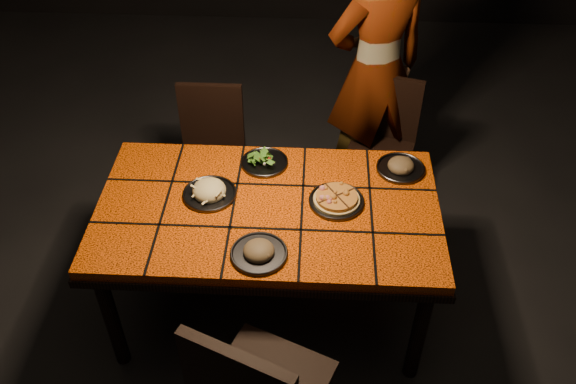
{
  "coord_description": "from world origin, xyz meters",
  "views": [
    {
      "loc": [
        0.2,
        -2.07,
        2.68
      ],
      "look_at": [
        0.09,
        0.02,
        0.82
      ],
      "focal_mm": 38.0,
      "sensor_mm": 36.0,
      "label": 1
    }
  ],
  "objects_px": {
    "plate_pizza": "(337,200)",
    "plate_pasta": "(209,192)",
    "chair_far_right": "(383,137)",
    "chair_far_left": "(211,145)",
    "dining_table": "(268,218)",
    "diner": "(375,71)"
  },
  "relations": [
    {
      "from": "dining_table",
      "to": "chair_far_left",
      "type": "height_order",
      "value": "chair_far_left"
    },
    {
      "from": "chair_far_left",
      "to": "plate_pizza",
      "type": "bearing_deg",
      "value": -46.16
    },
    {
      "from": "chair_far_right",
      "to": "plate_pizza",
      "type": "distance_m",
      "value": 0.99
    },
    {
      "from": "chair_far_right",
      "to": "plate_pasta",
      "type": "relative_size",
      "value": 3.29
    },
    {
      "from": "plate_pizza",
      "to": "diner",
      "type": "bearing_deg",
      "value": 77.57
    },
    {
      "from": "chair_far_left",
      "to": "chair_far_right",
      "type": "distance_m",
      "value": 1.04
    },
    {
      "from": "chair_far_left",
      "to": "diner",
      "type": "distance_m",
      "value": 1.07
    },
    {
      "from": "plate_pizza",
      "to": "plate_pasta",
      "type": "bearing_deg",
      "value": 177.99
    },
    {
      "from": "chair_far_right",
      "to": "chair_far_left",
      "type": "bearing_deg",
      "value": -156.82
    },
    {
      "from": "chair_far_right",
      "to": "diner",
      "type": "distance_m",
      "value": 0.4
    },
    {
      "from": "chair_far_right",
      "to": "plate_pizza",
      "type": "relative_size",
      "value": 2.8
    },
    {
      "from": "plate_pizza",
      "to": "plate_pasta",
      "type": "relative_size",
      "value": 1.17
    },
    {
      "from": "chair_far_left",
      "to": "plate_pasta",
      "type": "height_order",
      "value": "chair_far_left"
    },
    {
      "from": "dining_table",
      "to": "plate_pizza",
      "type": "xyz_separation_m",
      "value": [
        0.32,
        0.04,
        0.1
      ]
    },
    {
      "from": "plate_pizza",
      "to": "dining_table",
      "type": "bearing_deg",
      "value": -172.96
    },
    {
      "from": "chair_far_left",
      "to": "diner",
      "type": "xyz_separation_m",
      "value": [
        0.96,
        0.29,
        0.36
      ]
    },
    {
      "from": "dining_table",
      "to": "diner",
      "type": "distance_m",
      "value": 1.24
    },
    {
      "from": "dining_table",
      "to": "chair_far_left",
      "type": "distance_m",
      "value": 0.92
    },
    {
      "from": "diner",
      "to": "plate_pasta",
      "type": "distance_m",
      "value": 1.33
    },
    {
      "from": "plate_pasta",
      "to": "plate_pizza",
      "type": "bearing_deg",
      "value": -2.01
    },
    {
      "from": "chair_far_left",
      "to": "plate_pasta",
      "type": "relative_size",
      "value": 3.28
    },
    {
      "from": "dining_table",
      "to": "chair_far_left",
      "type": "xyz_separation_m",
      "value": [
        -0.41,
        0.8,
        -0.19
      ]
    }
  ]
}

